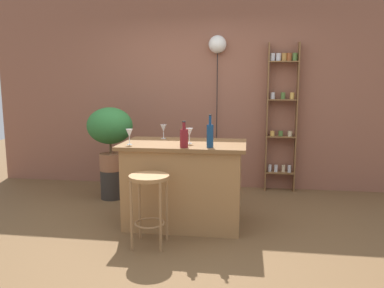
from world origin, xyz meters
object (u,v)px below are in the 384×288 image
Objects in this scene: plant_stool at (112,184)px; potted_plant at (110,130)px; bottle_sauce_amber at (184,138)px; spice_shelf at (282,113)px; bar_stool at (149,193)px; wine_glass_right at (129,134)px; pendant_globe_light at (218,46)px; bottle_vinegar at (210,135)px; wine_glass_center at (189,133)px; wine_glass_left at (163,128)px.

potted_plant is at bearing 0.00° from plant_stool.
bottle_sauce_amber is at bearing -42.90° from plant_stool.
bar_stool is at bearing -122.70° from spice_shelf.
pendant_globe_light is (0.77, 1.75, 1.04)m from wine_glass_right.
pendant_globe_light is at bearing 178.11° from spice_shelf.
spice_shelf is 6.34× the size of bottle_vinegar.
pendant_globe_light is (0.18, 1.85, 1.06)m from bottle_sauce_amber.
potted_plant is 5.11× the size of wine_glass_center.
plant_stool is at bearing 145.16° from wine_glass_center.
spice_shelf is at bearing 58.93° from bottle_sauce_amber.
bottle_vinegar is 2.01× the size of wine_glass_center.
pendant_globe_light reaches higher than potted_plant.
bottle_vinegar is (0.54, 0.37, 0.51)m from bar_stool.
wine_glass_left is (0.83, -0.50, 0.09)m from potted_plant.
wine_glass_left is 1.00× the size of wine_glass_right.
bottle_sauce_amber is (1.17, -1.09, 0.07)m from potted_plant.
potted_plant is 1.45m from wine_glass_center.
wine_glass_center is at bearing 15.24° from wine_glass_right.
wine_glass_center and wine_glass_right have the same top height.
bar_stool is at bearing -130.79° from bottle_sauce_amber.
pendant_globe_light reaches higher than plant_stool.
bottle_sauce_amber is at bearing -95.44° from pendant_globe_light.
wine_glass_center is (0.35, -0.32, 0.00)m from wine_glass_left.
wine_glass_left is (-1.43, -1.23, -0.10)m from spice_shelf.
wine_glass_left is 0.48m from wine_glass_center.
pendant_globe_light is (0.51, 1.26, 1.04)m from wine_glass_left.
bottle_sauce_amber is 0.12× the size of pendant_globe_light.
bar_stool is 0.33× the size of spice_shelf.
wine_glass_right is at bearing -164.76° from wine_glass_center.
wine_glass_center is at bearing 137.55° from bottle_vinegar.
wine_glass_center is (0.01, 0.26, 0.02)m from bottle_sauce_amber.
wine_glass_left reaches higher than plant_stool.
pendant_globe_light reaches higher than bottle_sauce_amber.
pendant_globe_light is at bearing 84.15° from wine_glass_center.
plant_stool is at bearing -162.13° from spice_shelf.
bar_stool is at bearing -116.54° from wine_glass_center.
bottle_vinegar reaches higher than wine_glass_left.
wine_glass_right is 2.18m from pendant_globe_light.
wine_glass_center is at bearing 63.46° from bar_stool.
wine_glass_center reaches higher than plant_stool.
bottle_sauce_amber is 0.60m from wine_glass_right.
bar_stool is at bearing -57.74° from potted_plant.
spice_shelf reaches higher than wine_glass_center.
potted_plant is (0.00, 0.00, 0.74)m from plant_stool.
spice_shelf is 1.97m from bottle_vinegar.
spice_shelf is 0.95× the size of pendant_globe_light.
spice_shelf is 2.41m from wine_glass_right.
pendant_globe_light is (1.35, 0.76, 1.87)m from plant_stool.
bottle_vinegar is at bearing -36.25° from plant_stool.
spice_shelf is at bearing 40.66° from wine_glass_left.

